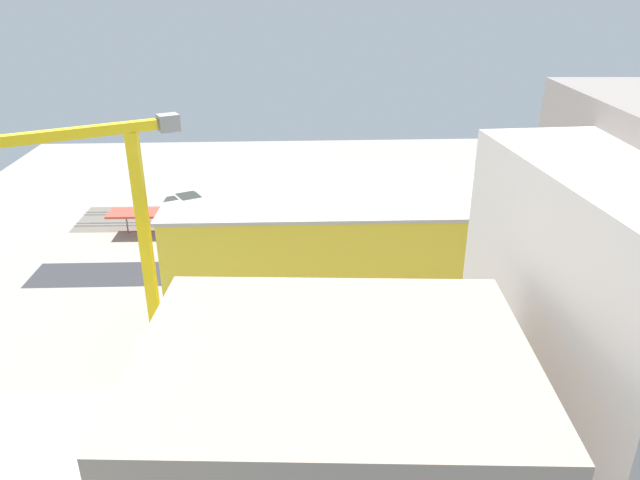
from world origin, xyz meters
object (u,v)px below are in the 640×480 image
Objects in this scene: parked_car_5 at (266,259)px; traffic_light at (247,262)px; parked_car_0 at (450,254)px; parked_car_1 at (417,257)px; passenger_coach at (526,194)px; locomotive at (416,201)px; parked_car_2 at (380,256)px; tower_crane at (123,219)px; street_tree_1 at (404,254)px; platform_canopy_far at (374,198)px; construction_building at (339,271)px; platform_canopy_near at (277,211)px; parked_car_4 at (301,259)px; street_tree_0 at (364,253)px; box_truck_0 at (320,281)px; box_truck_1 at (284,283)px; street_tree_2 at (376,259)px; parked_car_3 at (342,259)px; parked_car_6 at (225,260)px.

traffic_light is (2.58, 8.21, 3.43)m from parked_car_5.
parked_car_1 is at bearing 6.77° from parked_car_0.
passenger_coach is at bearing -132.57° from parked_car_0.
locomotive reaches higher than parked_car_0.
locomotive reaches higher than parked_car_2.
street_tree_1 is (-38.32, -16.23, -13.32)m from tower_crane.
platform_canopy_far is 1.50× the size of tower_crane.
passenger_coach is at bearing -131.35° from construction_building.
passenger_coach reaches higher than platform_canopy_far.
platform_canopy_near reaches higher than parked_car_4.
street_tree_0 reaches higher than parked_car_1.
parked_car_1 is at bearing 179.88° from parked_car_4.
parked_car_5 is 33.76m from tower_crane.
traffic_light is (11.49, -2.09, 2.60)m from box_truck_0.
box_truck_1 is (18.20, 31.61, -2.30)m from platform_canopy_far.
box_truck_1 is 6.79m from traffic_light.
tower_crane reaches higher than box_truck_1.
street_tree_2 is at bearing 11.61° from street_tree_1.
traffic_light is (13.16, -15.91, -6.21)m from construction_building.
parked_car_1 is at bearing 149.21° from platform_canopy_near.
passenger_coach is 4.27× the size of parked_car_0.
construction_building is 16.47m from box_truck_0.
parked_car_3 is 0.75× the size of traffic_light.
parked_car_1 is at bearing -150.40° from box_truck_0.
passenger_coach reaches higher than parked_car_0.
street_tree_2 reaches higher than traffic_light.
parked_car_5 is 11.37m from box_truck_1.
street_tree_2 is (13.10, 33.37, 2.70)m from locomotive.
locomotive is at bearing -158.40° from platform_canopy_far.
parked_car_4 is at bearing 1.35° from parked_car_2.
locomotive is at bearing -122.28° from box_truck_0.
locomotive is at bearing -114.07° from parked_car_2.
construction_building reaches higher than parked_car_5.
street_tree_0 is at bearing 35.19° from parked_car_1.
box_truck_0 is at bearing 9.24° from street_tree_2.
passenger_coach reaches higher than box_truck_1.
street_tree_0 is (-12.79, -3.17, 3.37)m from box_truck_1.
street_tree_0 is at bearing -152.74° from tower_crane.
parked_car_3 is at bearing -95.43° from construction_building.
construction_building is 4.79× the size of box_truck_1.
parked_car_3 is at bearing 127.82° from platform_canopy_near.
platform_canopy_near is 15.72× the size of parked_car_0.
platform_canopy_near reaches higher than parked_car_2.
street_tree_0 is (-14.17, 21.84, 1.01)m from platform_canopy_near.
parked_car_6 is at bearing 33.06° from locomotive.
tower_crane is at bearing 46.09° from locomotive.
parked_car_2 is (12.33, 0.34, -0.03)m from parked_car_0.
parked_car_1 is (-24.46, 14.58, -3.35)m from platform_canopy_near.
street_tree_1 is at bearing 133.02° from platform_canopy_near.
box_truck_1 is at bearing 8.75° from street_tree_1.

